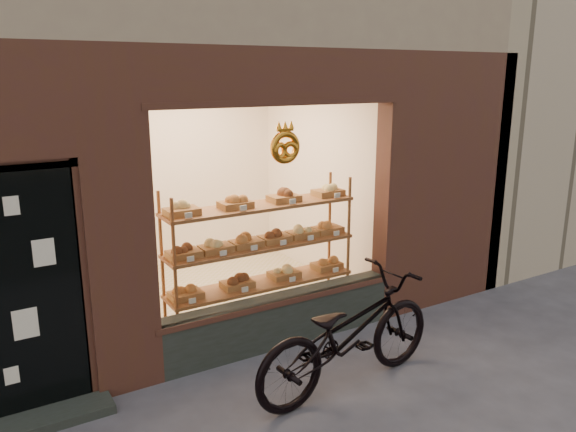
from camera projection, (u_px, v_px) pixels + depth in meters
display_shelf at (261, 256)px, 6.26m from camera, size 2.20×0.45×1.70m
bicycle at (348, 333)px, 5.14m from camera, size 2.11×0.90×1.08m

